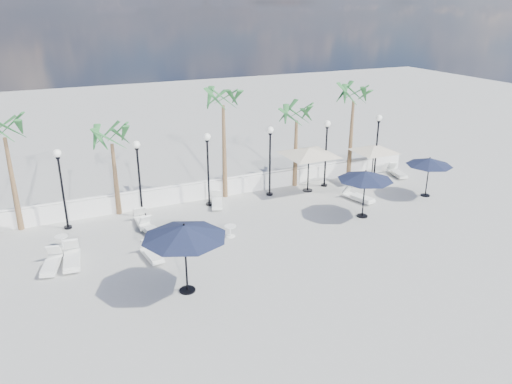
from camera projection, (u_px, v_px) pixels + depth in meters
name	position (u px, v px, depth m)	size (l,w,h in m)	color
ground	(262.00, 259.00, 20.54)	(100.00, 100.00, 0.00)	#989994
balustrade	(203.00, 190.00, 26.76)	(26.00, 0.30, 1.01)	silver
lamppost_1	(61.00, 178.00, 22.49)	(0.36, 0.36, 3.84)	black
lamppost_2	(138.00, 168.00, 23.84)	(0.36, 0.36, 3.84)	black
lamppost_3	(208.00, 159.00, 25.19)	(0.36, 0.36, 3.84)	black
lamppost_4	(270.00, 151.00, 26.54)	(0.36, 0.36, 3.84)	black
lamppost_5	(326.00, 144.00, 27.88)	(0.36, 0.36, 3.84)	black
lamppost_6	(377.00, 138.00, 29.23)	(0.36, 0.36, 3.84)	black
palm_0	(4.00, 135.00, 21.68)	(2.60, 2.60, 5.50)	brown
palm_1	(112.00, 141.00, 23.69)	(2.60, 2.60, 4.70)	brown
palm_2	(223.00, 103.00, 25.40)	(2.60, 2.60, 6.10)	brown
palm_3	(297.00, 118.00, 27.47)	(2.60, 2.60, 4.90)	brown
palm_4	(354.00, 99.00, 28.62)	(2.60, 2.60, 5.70)	brown
lounger_0	(72.00, 258.00, 20.12)	(0.84, 2.01, 0.73)	white
lounger_1	(142.00, 221.00, 23.62)	(0.58, 1.69, 0.63)	white
lounger_2	(51.00, 264.00, 19.76)	(0.99, 1.85, 0.66)	white
lounger_3	(152.00, 230.00, 22.70)	(0.95, 1.80, 0.64)	white
lounger_4	(151.00, 254.00, 20.59)	(0.75, 1.69, 0.61)	white
lounger_5	(217.00, 202.00, 25.89)	(1.05, 1.73, 0.62)	white
lounger_6	(358.00, 196.00, 26.57)	(1.07, 1.93, 0.69)	white
lounger_7	(397.00, 172.00, 30.38)	(0.87, 1.78, 0.64)	white
side_table_0	(62.00, 241.00, 21.44)	(0.55, 0.55, 0.54)	white
side_table_1	(207.00, 229.00, 22.64)	(0.48, 0.48, 0.47)	white
side_table_2	(230.00, 230.00, 22.45)	(0.54, 0.54, 0.52)	white
parasol_navy_left	(184.00, 232.00, 17.45)	(3.07, 3.07, 2.71)	black
parasol_navy_mid	(365.00, 176.00, 23.91)	(2.70, 2.70, 2.42)	black
parasol_navy_right	(430.00, 162.00, 26.62)	(2.47, 2.47, 2.21)	black
parasol_cream_sq_a	(309.00, 148.00, 27.15)	(5.43, 5.43, 2.67)	black
parasol_cream_sq_b	(374.00, 146.00, 28.96)	(4.52, 4.52, 2.27)	black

